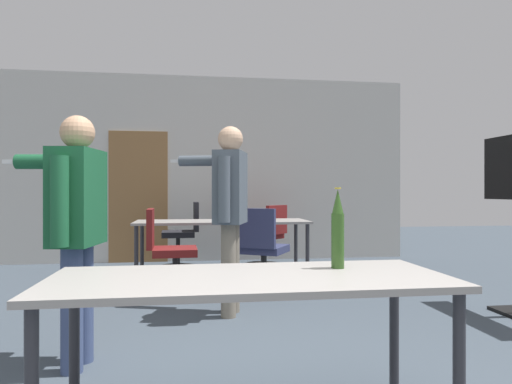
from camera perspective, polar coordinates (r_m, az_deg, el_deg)
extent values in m
cube|color=beige|center=(7.38, -5.91, 2.93)|extent=(6.47, 0.10, 2.95)
cube|color=olive|center=(7.36, -14.49, -0.57)|extent=(0.90, 0.02, 2.05)
cube|color=gray|center=(2.06, -0.80, -10.82)|extent=(1.75, 0.72, 0.03)
cylinder|color=#2D2D33|center=(2.15, 24.06, -20.42)|extent=(0.05, 0.05, 0.70)
cylinder|color=#2D2D33|center=(2.49, -21.76, -17.58)|extent=(0.05, 0.05, 0.70)
cylinder|color=#2D2D33|center=(2.65, 16.89, -16.45)|extent=(0.05, 0.05, 0.70)
cube|color=gray|center=(5.89, -4.23, -3.74)|extent=(2.21, 0.76, 0.03)
cylinder|color=#2D2D33|center=(5.63, -14.74, -7.64)|extent=(0.05, 0.05, 0.70)
cylinder|color=#2D2D33|center=(5.78, 6.45, -7.44)|extent=(0.05, 0.05, 0.70)
cylinder|color=#2D2D33|center=(6.27, -14.06, -6.86)|extent=(0.05, 0.05, 0.70)
cylinder|color=#2D2D33|center=(6.40, 5.00, -6.72)|extent=(0.05, 0.05, 0.70)
cylinder|color=slate|center=(4.07, -3.47, -9.78)|extent=(0.13, 0.13, 0.82)
cylinder|color=slate|center=(4.24, -2.97, -9.37)|extent=(0.13, 0.13, 0.82)
cube|color=#4C5660|center=(4.10, -3.21, 0.58)|extent=(0.35, 0.48, 0.64)
sphere|color=#DBAD89|center=(4.12, -3.21, 6.64)|extent=(0.23, 0.23, 0.23)
cylinder|color=#4C5660|center=(3.84, -4.00, 0.34)|extent=(0.10, 0.10, 0.56)
cylinder|color=#4C5660|center=(4.43, -6.07, 3.91)|extent=(0.56, 0.26, 0.10)
cube|color=white|center=(4.51, -9.88, 3.84)|extent=(0.13, 0.07, 0.03)
cylinder|color=#3D4C75|center=(3.08, -22.03, -13.47)|extent=(0.13, 0.13, 0.77)
cylinder|color=#3D4C75|center=(3.24, -20.82, -12.79)|extent=(0.13, 0.13, 0.77)
cube|color=#195633|center=(3.08, -21.41, -0.60)|extent=(0.30, 0.45, 0.60)
sphere|color=tan|center=(3.10, -21.41, 6.95)|extent=(0.21, 0.21, 0.21)
cylinder|color=#195633|center=(2.83, -23.35, -1.07)|extent=(0.10, 0.10, 0.52)
cylinder|color=#195633|center=(3.43, -23.88, 3.48)|extent=(0.53, 0.17, 0.10)
cube|color=white|center=(3.55, -28.18, 3.36)|extent=(0.12, 0.05, 0.03)
cylinder|color=black|center=(5.09, -10.07, -12.30)|extent=(0.52, 0.52, 0.03)
cylinder|color=black|center=(5.05, -10.07, -9.97)|extent=(0.06, 0.06, 0.39)
cube|color=maroon|center=(5.01, -10.07, -7.33)|extent=(0.47, 0.47, 0.08)
cube|color=maroon|center=(5.00, -13.06, -4.47)|extent=(0.07, 0.44, 0.42)
cylinder|color=black|center=(5.17, 1.01, -12.10)|extent=(0.52, 0.52, 0.03)
cylinder|color=black|center=(5.13, 1.01, -9.78)|extent=(0.06, 0.06, 0.40)
cube|color=navy|center=(5.10, 1.01, -7.14)|extent=(0.63, 0.63, 0.08)
cube|color=navy|center=(4.83, -0.07, -4.56)|extent=(0.41, 0.27, 0.42)
cylinder|color=black|center=(6.78, -9.73, -9.19)|extent=(0.52, 0.52, 0.03)
cylinder|color=black|center=(6.75, -9.73, -7.30)|extent=(0.06, 0.06, 0.42)
cube|color=black|center=(6.72, -9.73, -5.18)|extent=(0.48, 0.48, 0.08)
cube|color=black|center=(6.71, -7.50, -3.05)|extent=(0.08, 0.44, 0.42)
cylinder|color=black|center=(6.89, 0.86, -9.04)|extent=(0.52, 0.52, 0.03)
cylinder|color=black|center=(6.86, 0.86, -7.38)|extent=(0.06, 0.06, 0.37)
cube|color=maroon|center=(6.84, 0.86, -5.49)|extent=(0.65, 0.65, 0.08)
cube|color=maroon|center=(6.66, 2.61, -3.48)|extent=(0.36, 0.34, 0.42)
cylinder|color=#2D511E|center=(2.27, 10.18, -6.03)|extent=(0.06, 0.06, 0.27)
cone|color=#2D511E|center=(2.26, 10.18, -1.16)|extent=(0.06, 0.06, 0.12)
cylinder|color=gold|center=(2.26, 10.18, 0.47)|extent=(0.03, 0.03, 0.01)
cylinder|color=#E05123|center=(5.84, 0.22, -3.13)|extent=(0.08, 0.08, 0.10)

